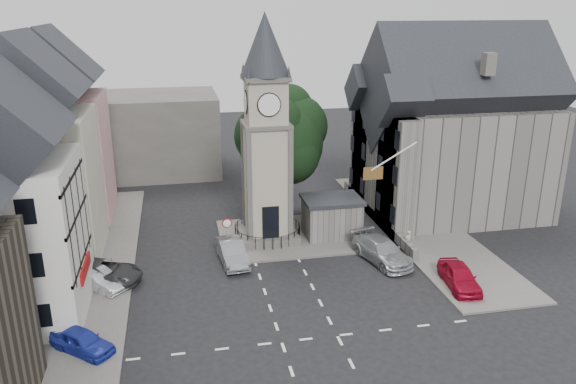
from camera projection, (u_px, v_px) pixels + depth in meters
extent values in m
plane|color=black|center=(289.00, 289.00, 34.57)|extent=(120.00, 120.00, 0.00)
cube|color=#595651|center=(89.00, 264.00, 37.77)|extent=(6.00, 30.00, 0.14)
cube|color=#595651|center=(417.00, 226.00, 44.23)|extent=(6.00, 26.00, 0.14)
cube|color=#595651|center=(287.00, 236.00, 42.25)|extent=(10.00, 8.00, 0.16)
cube|color=silver|center=(310.00, 339.00, 29.46)|extent=(20.00, 8.00, 0.01)
cube|color=#4C4944|center=(267.00, 234.00, 41.88)|extent=(4.20, 4.20, 0.70)
torus|color=black|center=(267.00, 225.00, 41.65)|extent=(4.86, 4.86, 0.06)
cube|color=#9F9981|center=(267.00, 179.00, 40.49)|extent=(3.00, 3.00, 8.00)
cube|color=black|center=(270.00, 222.00, 40.04)|extent=(1.20, 0.25, 2.40)
cube|color=#4C4944|center=(266.00, 124.00, 39.21)|extent=(3.30, 3.30, 0.25)
cube|color=#9F9981|center=(266.00, 101.00, 38.70)|extent=(2.70, 2.70, 3.20)
cylinder|color=white|center=(269.00, 105.00, 37.40)|extent=(1.50, 0.12, 1.50)
cube|color=#4C4944|center=(265.00, 78.00, 38.19)|extent=(3.10, 3.10, 0.30)
cone|color=black|center=(265.00, 44.00, 37.47)|extent=(3.40, 3.40, 4.20)
cube|color=#595652|center=(332.00, 219.00, 41.99)|extent=(4.00, 3.00, 2.80)
cube|color=black|center=(332.00, 199.00, 41.49)|extent=(4.30, 3.30, 0.25)
cylinder|color=black|center=(281.00, 189.00, 46.31)|extent=(0.70, 0.70, 4.40)
cylinder|color=black|center=(227.00, 240.00, 38.67)|extent=(0.10, 0.10, 2.50)
cone|color=#A50C0C|center=(227.00, 223.00, 38.18)|extent=(0.70, 0.06, 0.70)
cone|color=white|center=(227.00, 224.00, 38.16)|extent=(0.54, 0.04, 0.54)
cube|color=#CC968C|center=(60.00, 158.00, 44.91)|extent=(7.50, 7.00, 10.00)
cube|color=beige|center=(38.00, 188.00, 37.48)|extent=(7.50, 7.00, 10.00)
cube|color=silver|center=(7.00, 242.00, 30.21)|extent=(7.50, 7.00, 9.00)
cube|color=#4C4944|center=(118.00, 135.00, 57.03)|extent=(20.00, 10.00, 8.00)
cube|color=#595652|center=(452.00, 159.00, 46.35)|extent=(14.00, 10.00, 9.00)
cube|color=#595652|center=(397.00, 176.00, 41.93)|extent=(1.60, 4.40, 9.00)
cube|color=#595652|center=(366.00, 152.00, 48.43)|extent=(1.60, 4.40, 9.00)
cube|color=#595652|center=(375.00, 215.00, 45.44)|extent=(0.40, 16.00, 0.90)
cylinder|color=white|center=(394.00, 156.00, 37.55)|extent=(3.17, 0.10, 1.89)
plane|color=#B21414|center=(373.00, 173.00, 37.63)|extent=(1.40, 0.00, 1.40)
imported|color=#1D2DA0|center=(82.00, 341.00, 28.17)|extent=(3.69, 3.42, 1.23)
imported|color=#9A9DA2|center=(98.00, 279.00, 34.47)|extent=(3.77, 3.71, 1.29)
imported|color=#2F2F32|center=(99.00, 272.00, 35.10)|extent=(5.92, 4.23, 1.50)
imported|color=gray|center=(232.00, 252.00, 37.94)|extent=(2.07, 4.72, 1.51)
imported|color=#9CA0A4|center=(382.00, 251.00, 38.11)|extent=(3.41, 5.69, 1.55)
imported|color=maroon|center=(459.00, 276.00, 34.61)|extent=(2.26, 4.48, 1.46)
imported|color=#ACA28E|center=(408.00, 241.00, 39.64)|extent=(0.67, 0.56, 1.57)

